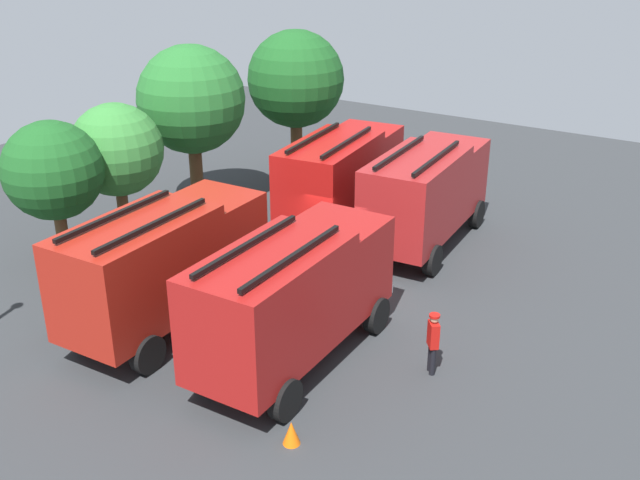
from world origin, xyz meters
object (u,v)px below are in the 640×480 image
object	(u,v)px
tree_3	(296,80)
firefighter_2	(50,307)
firefighter_1	(281,184)
tree_0	(53,171)
fire_truck_0	(293,293)
fire_truck_3	(341,174)
traffic_cone_0	(291,433)
fire_truck_1	(426,191)
tree_2	(191,100)
firefighter_0	(246,309)
tree_1	(117,150)
firefighter_3	(313,175)
fire_truck_2	(165,260)
firefighter_4	(433,340)

from	to	relation	value
tree_3	firefighter_2	bearing A→B (deg)	-172.64
firefighter_1	tree_0	world-z (taller)	tree_0
fire_truck_0	tree_0	world-z (taller)	tree_0
tree_3	firefighter_1	bearing A→B (deg)	-155.60
fire_truck_3	traffic_cone_0	bearing A→B (deg)	-160.36
fire_truck_1	tree_2	distance (m)	10.27
fire_truck_0	tree_3	size ratio (longest dim) A/B	1.06
fire_truck_1	firefighter_1	xyz separation A→B (m)	(0.56, 6.93, -1.22)
firefighter_0	tree_2	world-z (taller)	tree_2
tree_0	tree_3	size ratio (longest dim) A/B	0.77
fire_truck_1	tree_0	bearing A→B (deg)	126.78
firefighter_1	tree_1	size ratio (longest dim) A/B	0.32
fire_truck_3	firefighter_3	xyz separation A→B (m)	(2.25, 2.79, -1.17)
firefighter_3	tree_3	bearing A→B (deg)	14.79
tree_3	traffic_cone_0	size ratio (longest dim) A/B	11.26
firefighter_0	tree_3	world-z (taller)	tree_3
firefighter_0	fire_truck_2	bearing A→B (deg)	-123.46
fire_truck_1	tree_1	xyz separation A→B (m)	(-5.71, 9.81, 1.41)
fire_truck_3	tree_1	distance (m)	8.52
firefighter_1	traffic_cone_0	xyz separation A→B (m)	(-12.76, -9.25, -0.64)
firefighter_0	firefighter_3	world-z (taller)	firefighter_3
firefighter_2	firefighter_4	xyz separation A→B (m)	(4.15, -10.33, 0.10)
fire_truck_0	firefighter_0	size ratio (longest dim) A/B	4.35
fire_truck_3	fire_truck_0	bearing A→B (deg)	-162.82
fire_truck_2	firefighter_4	distance (m)	8.10
fire_truck_3	tree_3	xyz separation A→B (m)	(4.16, 4.93, 2.44)
fire_truck_2	tree_1	size ratio (longest dim) A/B	1.37
firefighter_0	firefighter_4	distance (m)	5.49
firefighter_3	tree_3	world-z (taller)	tree_3
firefighter_4	fire_truck_2	bearing A→B (deg)	154.72
fire_truck_2	tree_0	world-z (taller)	tree_0
firefighter_0	firefighter_2	distance (m)	5.78
firefighter_3	traffic_cone_0	xyz separation A→B (m)	(-14.44, -8.74, -0.68)
fire_truck_1	traffic_cone_0	distance (m)	12.56
fire_truck_0	fire_truck_2	xyz separation A→B (m)	(-0.33, 4.35, 0.00)
fire_truck_1	tree_3	world-z (taller)	tree_3
firefighter_1	tree_2	world-z (taller)	tree_2
fire_truck_0	firefighter_3	world-z (taller)	fire_truck_0
tree_0	traffic_cone_0	distance (m)	13.19
fire_truck_3	tree_3	bearing A→B (deg)	43.50
fire_truck_2	firefighter_1	bearing A→B (deg)	14.46
firefighter_1	tree_1	xyz separation A→B (m)	(-6.26, 2.88, 2.63)
firefighter_0	firefighter_4	world-z (taller)	firefighter_4
firefighter_1	firefighter_2	distance (m)	12.42
firefighter_0	tree_0	bearing A→B (deg)	-141.46
firefighter_4	tree_0	size ratio (longest dim) A/B	0.34
firefighter_2	traffic_cone_0	distance (m)	8.83
firefighter_4	tree_2	xyz separation A→B (m)	(6.26, 13.72, 3.56)
firefighter_2	tree_3	bearing A→B (deg)	19.06
tree_1	traffic_cone_0	xyz separation A→B (m)	(-6.50, -12.12, -3.26)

